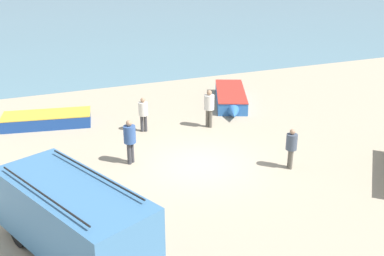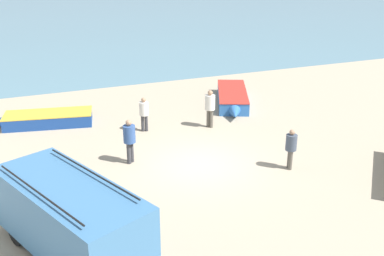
# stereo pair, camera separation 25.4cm
# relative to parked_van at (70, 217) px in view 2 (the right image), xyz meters

# --- Properties ---
(ground_plane) EXTENTS (200.00, 200.00, 0.00)m
(ground_plane) POSITION_rel_parked_van_xyz_m (5.38, 3.83, -1.17)
(ground_plane) COLOR tan
(sea_water) EXTENTS (120.00, 80.00, 0.01)m
(sea_water) POSITION_rel_parked_van_xyz_m (5.38, 55.83, -1.17)
(sea_water) COLOR slate
(sea_water) RESTS_ON ground_plane
(parked_van) EXTENTS (3.78, 5.44, 2.26)m
(parked_van) POSITION_rel_parked_van_xyz_m (0.00, 0.00, 0.00)
(parked_van) COLOR teal
(parked_van) RESTS_ON ground_plane
(fishing_rowboat_1) EXTENTS (3.25, 5.50, 0.68)m
(fishing_rowboat_1) POSITION_rel_parked_van_xyz_m (9.97, 10.15, -0.84)
(fishing_rowboat_1) COLOR #2D66AD
(fishing_rowboat_1) RESTS_ON ground_plane
(fishing_rowboat_2) EXTENTS (5.04, 2.31, 0.60)m
(fishing_rowboat_2) POSITION_rel_parked_van_xyz_m (0.21, 10.59, -0.88)
(fishing_rowboat_2) COLOR navy
(fishing_rowboat_2) RESTS_ON ground_plane
(fisherman_0) EXTENTS (0.47, 0.47, 1.79)m
(fisherman_0) POSITION_rel_parked_van_xyz_m (2.92, 5.02, -0.10)
(fisherman_0) COLOR #38383D
(fisherman_0) RESTS_ON ground_plane
(fisherman_1) EXTENTS (0.42, 0.42, 1.60)m
(fisherman_1) POSITION_rel_parked_van_xyz_m (8.42, 2.24, -0.22)
(fisherman_1) COLOR #5B564C
(fisherman_1) RESTS_ON ground_plane
(fisherman_2) EXTENTS (0.48, 0.48, 1.81)m
(fisherman_2) POSITION_rel_parked_van_xyz_m (7.39, 7.40, -0.09)
(fisherman_2) COLOR #5B564C
(fisherman_2) RESTS_ON ground_plane
(fisherman_3) EXTENTS (0.43, 0.43, 1.62)m
(fisherman_3) POSITION_rel_parked_van_xyz_m (4.39, 8.05, -0.21)
(fisherman_3) COLOR #38383D
(fisherman_3) RESTS_ON ground_plane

